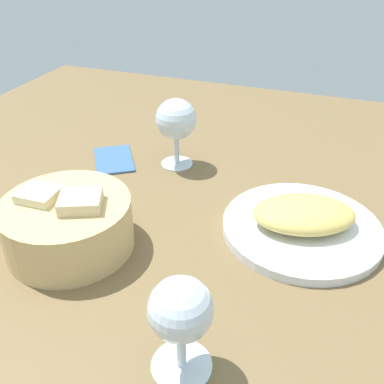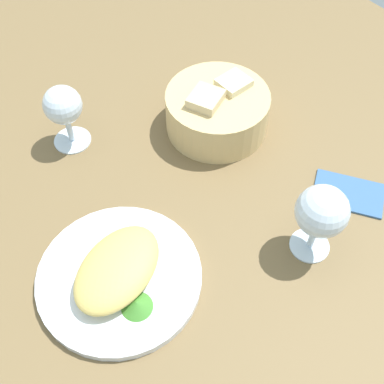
# 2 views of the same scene
# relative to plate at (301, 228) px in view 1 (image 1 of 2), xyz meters

# --- Properties ---
(ground_plane) EXTENTS (1.40, 1.40, 0.02)m
(ground_plane) POSITION_rel_plate_xyz_m (0.13, 0.09, -0.02)
(ground_plane) COLOR brown
(plate) EXTENTS (0.23, 0.23, 0.01)m
(plate) POSITION_rel_plate_xyz_m (0.00, 0.00, 0.00)
(plate) COLOR white
(plate) RESTS_ON ground_plane
(omelette) EXTENTS (0.17, 0.15, 0.04)m
(omelette) POSITION_rel_plate_xyz_m (0.00, 0.00, 0.03)
(omelette) COLOR #D2B75E
(omelette) RESTS_ON plate
(lettuce_garnish) EXTENTS (0.04, 0.04, 0.02)m
(lettuce_garnish) POSITION_rel_plate_xyz_m (-0.01, -0.05, 0.01)
(lettuce_garnish) COLOR #40852D
(lettuce_garnish) RESTS_ON plate
(bread_basket) EXTENTS (0.18, 0.18, 0.09)m
(bread_basket) POSITION_rel_plate_xyz_m (0.30, 0.15, 0.03)
(bread_basket) COLOR #D4B477
(bread_basket) RESTS_ON ground_plane
(wine_glass_near) EXTENTS (0.07, 0.07, 0.13)m
(wine_glass_near) POSITION_rel_plate_xyz_m (0.25, -0.13, 0.08)
(wine_glass_near) COLOR silver
(wine_glass_near) RESTS_ON ground_plane
(wine_glass_far) EXTENTS (0.06, 0.06, 0.12)m
(wine_glass_far) POSITION_rel_plate_xyz_m (0.08, 0.28, 0.07)
(wine_glass_far) COLOR silver
(wine_glass_far) RESTS_ON ground_plane
(folded_napkin) EXTENTS (0.12, 0.13, 0.01)m
(folded_napkin) POSITION_rel_plate_xyz_m (0.37, -0.10, -0.00)
(folded_napkin) COLOR #386093
(folded_napkin) RESTS_ON ground_plane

